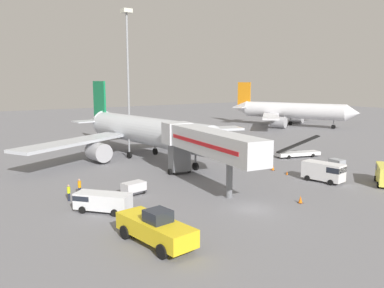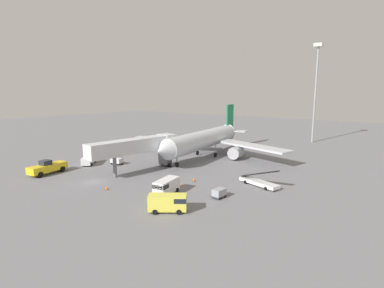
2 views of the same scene
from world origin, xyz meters
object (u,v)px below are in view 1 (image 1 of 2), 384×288
Objects in this scene: ground_crew_worker_midground at (79,187)px; safety_cone_charlie at (287,173)px; ground_crew_worker_foreground at (69,192)px; jet_bridge at (204,143)px; baggage_cart_near_left at (134,187)px; airplane_background at (289,111)px; pushback_tug at (156,228)px; service_van_rear_left at (101,201)px; service_van_outer_left at (324,171)px; safety_cone_bravo at (273,168)px; belt_loader_truck at (298,152)px; safety_cone_alpha at (300,200)px; airplane_at_gate at (144,131)px; apron_light_mast at (127,49)px; baggage_cart_far_center at (337,164)px.

ground_crew_worker_midground reaches higher than safety_cone_charlie.
jet_bridge is at bearing -9.96° from ground_crew_worker_foreground.
airplane_background reaches higher than baggage_cart_near_left.
safety_cone_charlie is at bearing 21.65° from pushback_tug.
service_van_outer_left is (27.06, -4.64, 0.29)m from service_van_rear_left.
safety_cone_bravo is 0.02× the size of airplane_background.
ground_crew_worker_midground is 3.85× the size of safety_cone_charlie.
belt_loader_truck reaches higher than safety_cone_alpha.
baggage_cart_near_left is 6.85m from ground_crew_worker_foreground.
service_van_rear_left is at bearing -89.93° from ground_crew_worker_midground.
service_van_outer_left is 1.95× the size of baggage_cart_near_left.
safety_cone_alpha is 12.44m from safety_cone_charlie.
safety_cone_alpha is at bearing -124.92° from safety_cone_bravo.
belt_loader_truck is (20.83, -14.31, -3.44)m from airplane_at_gate.
jet_bridge is 7.39× the size of baggage_cart_near_left.
baggage_cart_near_left is 74.44m from airplane_background.
apron_light_mast reaches higher than jet_bridge.
apron_light_mast is at bearing 59.96° from ground_crew_worker_midground.
service_van_outer_left reaches higher than safety_cone_charlie.
jet_bridge is at bearing -106.80° from apron_light_mast.
airplane_at_gate is at bearing 114.53° from safety_cone_charlie.
ground_crew_worker_midground is (-0.01, 6.39, -0.06)m from service_van_rear_left.
ground_crew_worker_foreground is 0.05× the size of airplane_background.
service_van_rear_left is 0.15× the size of airplane_background.
pushback_tug reaches higher than ground_crew_worker_midground.
apron_light_mast is at bearing 73.20° from jet_bridge.
service_van_outer_left is 62.00m from airplane_background.
safety_cone_alpha is (17.83, -15.28, -0.63)m from ground_crew_worker_midground.
service_van_outer_left is at bearing -133.71° from airplane_background.
ground_crew_worker_midground is at bearing 157.83° from service_van_outer_left.
pushback_tug is at bearing -153.98° from belt_loader_truck.
safety_cone_bravo is at bearing 26.86° from pushback_tug.
safety_cone_alpha is (1.80, -31.27, -3.86)m from airplane_at_gate.
baggage_cart_far_center is at bearing 14.25° from pushback_tug.
belt_loader_truck is 25.50m from safety_cone_alpha.
airplane_at_gate reaches higher than belt_loader_truck.
safety_cone_charlie is (-1.03, 5.10, -1.11)m from service_van_outer_left.
ground_crew_worker_midground is at bearing -120.04° from apron_light_mast.
ground_crew_worker_midground is 0.06× the size of apron_light_mast.
ground_crew_worker_foreground is (-6.67, 1.53, 0.16)m from baggage_cart_near_left.
airplane_at_gate is at bearing -111.79° from apron_light_mast.
service_van_rear_left is at bearing -125.61° from airplane_at_gate.
ground_crew_worker_midground is (-5.11, 2.83, 0.23)m from baggage_cart_near_left.
safety_cone_charlie is (10.00, -21.93, -3.99)m from airplane_at_gate.
jet_bridge is 0.66× the size of apron_light_mast.
jet_bridge is at bearing -16.21° from ground_crew_worker_midground.
jet_bridge is at bearing -146.10° from airplane_background.
baggage_cart_near_left is 0.09× the size of apron_light_mast.
belt_loader_truck is 3.61× the size of baggage_cart_far_center.
airplane_at_gate is 29.33m from service_van_outer_left.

